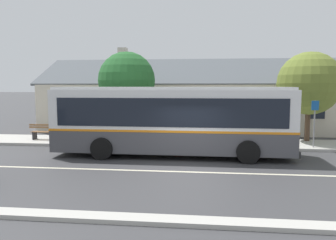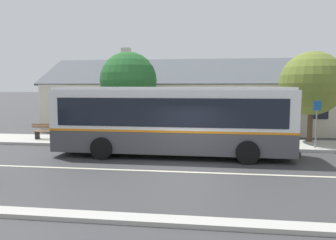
# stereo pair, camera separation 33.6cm
# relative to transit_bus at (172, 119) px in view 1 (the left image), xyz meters

# --- Properties ---
(ground_plane) EXTENTS (300.00, 300.00, 0.00)m
(ground_plane) POSITION_rel_transit_bus_xyz_m (0.88, -2.90, -1.74)
(ground_plane) COLOR #38383A
(sidewalk_far) EXTENTS (60.00, 3.00, 0.15)m
(sidewalk_far) POSITION_rel_transit_bus_xyz_m (0.88, 3.10, -1.66)
(sidewalk_far) COLOR #ADAAA3
(sidewalk_far) RESTS_ON ground
(curb_near) EXTENTS (60.00, 0.50, 0.12)m
(curb_near) POSITION_rel_transit_bus_xyz_m (0.88, -7.65, -1.68)
(curb_near) COLOR #ADAAA3
(curb_near) RESTS_ON ground
(lane_divider_stripe) EXTENTS (60.00, 0.16, 0.01)m
(lane_divider_stripe) POSITION_rel_transit_bus_xyz_m (0.88, -2.90, -1.73)
(lane_divider_stripe) COLOR beige
(lane_divider_stripe) RESTS_ON ground
(community_building) EXTENTS (22.70, 8.80, 6.41)m
(community_building) POSITION_rel_transit_bus_xyz_m (0.81, 10.82, 0.08)
(community_building) COLOR beige
(community_building) RESTS_ON ground
(transit_bus) EXTENTS (11.03, 2.84, 3.23)m
(transit_bus) POSITION_rel_transit_bus_xyz_m (0.00, 0.00, 0.00)
(transit_bus) COLOR #47474C
(transit_bus) RESTS_ON ground
(bench_by_building) EXTENTS (1.58, 0.51, 0.94)m
(bench_by_building) POSITION_rel_transit_bus_xyz_m (-7.81, 2.89, -1.17)
(bench_by_building) COLOR brown
(bench_by_building) RESTS_ON sidewalk_far
(street_tree_primary) EXTENTS (3.54, 3.54, 5.20)m
(street_tree_primary) POSITION_rel_transit_bus_xyz_m (7.36, 4.13, 1.68)
(street_tree_primary) COLOR #4C3828
(street_tree_primary) RESTS_ON ground
(street_tree_secondary) EXTENTS (3.37, 3.37, 5.29)m
(street_tree_secondary) POSITION_rel_transit_bus_xyz_m (-3.08, 3.90, 1.85)
(street_tree_secondary) COLOR #4C3828
(street_tree_secondary) RESTS_ON ground
(bus_stop_sign) EXTENTS (0.36, 0.07, 2.40)m
(bus_stop_sign) POSITION_rel_transit_bus_xyz_m (7.08, 2.09, -0.10)
(bus_stop_sign) COLOR gray
(bus_stop_sign) RESTS_ON sidewalk_far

